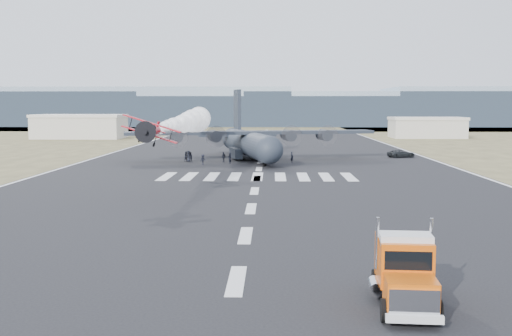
{
  "coord_description": "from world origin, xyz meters",
  "views": [
    {
      "loc": [
        1.9,
        -33.69,
        9.44
      ],
      "look_at": [
        0.53,
        21.17,
        4.0
      ],
      "focal_mm": 45.0,
      "sensor_mm": 36.0,
      "label": 1
    }
  ],
  "objects_px": {
    "crew_e": "(189,156)",
    "crew_h": "(190,157)",
    "crew_c": "(203,160)",
    "crew_b": "(186,156)",
    "support_vehicle": "(401,154)",
    "crew_d": "(224,157)",
    "transport_aircraft": "(249,141)",
    "crew_g": "(292,157)",
    "aerobatic_biplane": "(151,131)",
    "hangar_left": "(80,126)",
    "semi_truck": "(405,270)",
    "hangar_right": "(427,127)",
    "crew_a": "(230,158)",
    "crew_f": "(265,157)"
  },
  "relations": [
    {
      "from": "support_vehicle",
      "to": "crew_g",
      "type": "height_order",
      "value": "crew_g"
    },
    {
      "from": "crew_b",
      "to": "crew_e",
      "type": "relative_size",
      "value": 0.95
    },
    {
      "from": "hangar_right",
      "to": "crew_g",
      "type": "xyz_separation_m",
      "value": [
        -40.84,
        -79.25,
        -2.12
      ]
    },
    {
      "from": "crew_d",
      "to": "crew_e",
      "type": "distance_m",
      "value": 6.02
    },
    {
      "from": "crew_b",
      "to": "support_vehicle",
      "type": "bearing_deg",
      "value": -29.28
    },
    {
      "from": "crew_d",
      "to": "crew_h",
      "type": "bearing_deg",
      "value": -65.79
    },
    {
      "from": "support_vehicle",
      "to": "crew_h",
      "type": "height_order",
      "value": "crew_h"
    },
    {
      "from": "hangar_right",
      "to": "semi_truck",
      "type": "xyz_separation_m",
      "value": [
        -37.87,
        -154.1,
        -1.31
      ]
    },
    {
      "from": "transport_aircraft",
      "to": "crew_e",
      "type": "height_order",
      "value": "transport_aircraft"
    },
    {
      "from": "transport_aircraft",
      "to": "crew_g",
      "type": "distance_m",
      "value": 9.43
    },
    {
      "from": "crew_b",
      "to": "crew_g",
      "type": "distance_m",
      "value": 17.57
    },
    {
      "from": "hangar_left",
      "to": "transport_aircraft",
      "type": "distance_m",
      "value": 84.86
    },
    {
      "from": "hangar_left",
      "to": "crew_c",
      "type": "distance_m",
      "value": 89.44
    },
    {
      "from": "crew_g",
      "to": "support_vehicle",
      "type": "bearing_deg",
      "value": -93.44
    },
    {
      "from": "hangar_left",
      "to": "support_vehicle",
      "type": "height_order",
      "value": "hangar_left"
    },
    {
      "from": "hangar_left",
      "to": "crew_d",
      "type": "xyz_separation_m",
      "value": [
        45.94,
        -73.83,
        -2.57
      ]
    },
    {
      "from": "hangar_left",
      "to": "crew_f",
      "type": "xyz_separation_m",
      "value": [
        52.76,
        -73.93,
        -2.51
      ]
    },
    {
      "from": "semi_truck",
      "to": "crew_e",
      "type": "bearing_deg",
      "value": 109.13
    },
    {
      "from": "crew_c",
      "to": "crew_e",
      "type": "height_order",
      "value": "crew_e"
    },
    {
      "from": "crew_c",
      "to": "crew_f",
      "type": "relative_size",
      "value": 0.91
    },
    {
      "from": "crew_d",
      "to": "crew_g",
      "type": "relative_size",
      "value": 0.95
    },
    {
      "from": "support_vehicle",
      "to": "crew_b",
      "type": "bearing_deg",
      "value": 86.53
    },
    {
      "from": "aerobatic_biplane",
      "to": "crew_b",
      "type": "height_order",
      "value": "aerobatic_biplane"
    },
    {
      "from": "transport_aircraft",
      "to": "crew_e",
      "type": "xyz_separation_m",
      "value": [
        -9.92,
        -4.1,
        -2.27
      ]
    },
    {
      "from": "semi_truck",
      "to": "crew_d",
      "type": "bearing_deg",
      "value": 105.06
    },
    {
      "from": "transport_aircraft",
      "to": "crew_g",
      "type": "bearing_deg",
      "value": -51.01
    },
    {
      "from": "aerobatic_biplane",
      "to": "crew_c",
      "type": "xyz_separation_m",
      "value": [
        1.13,
        37.03,
        -6.05
      ]
    },
    {
      "from": "support_vehicle",
      "to": "crew_h",
      "type": "distance_m",
      "value": 37.93
    },
    {
      "from": "crew_e",
      "to": "crew_h",
      "type": "height_order",
      "value": "crew_e"
    },
    {
      "from": "transport_aircraft",
      "to": "crew_h",
      "type": "height_order",
      "value": "transport_aircraft"
    },
    {
      "from": "crew_b",
      "to": "crew_d",
      "type": "bearing_deg",
      "value": -52.97
    },
    {
      "from": "hangar_left",
      "to": "crew_b",
      "type": "xyz_separation_m",
      "value": [
        39.65,
        -72.74,
        -2.56
      ]
    },
    {
      "from": "support_vehicle",
      "to": "crew_e",
      "type": "height_order",
      "value": "crew_e"
    },
    {
      "from": "aerobatic_biplane",
      "to": "crew_b",
      "type": "bearing_deg",
      "value": 94.18
    },
    {
      "from": "crew_d",
      "to": "crew_e",
      "type": "relative_size",
      "value": 0.94
    },
    {
      "from": "crew_a",
      "to": "crew_c",
      "type": "distance_m",
      "value": 4.47
    },
    {
      "from": "hangar_right",
      "to": "transport_aircraft",
      "type": "xyz_separation_m",
      "value": [
        -48.05,
        -73.6,
        0.15
      ]
    },
    {
      "from": "support_vehicle",
      "to": "crew_d",
      "type": "xyz_separation_m",
      "value": [
        -31.19,
        -10.33,
        0.15
      ]
    },
    {
      "from": "hangar_right",
      "to": "semi_truck",
      "type": "relative_size",
      "value": 2.64
    },
    {
      "from": "hangar_left",
      "to": "aerobatic_biplane",
      "type": "bearing_deg",
      "value": -70.05
    },
    {
      "from": "semi_truck",
      "to": "crew_b",
      "type": "height_order",
      "value": "semi_truck"
    },
    {
      "from": "transport_aircraft",
      "to": "hangar_left",
      "type": "bearing_deg",
      "value": 113.1
    },
    {
      "from": "crew_e",
      "to": "crew_g",
      "type": "xyz_separation_m",
      "value": [
        17.13,
        -1.54,
        -0.0
      ]
    },
    {
      "from": "hangar_left",
      "to": "transport_aircraft",
      "type": "height_order",
      "value": "transport_aircraft"
    },
    {
      "from": "crew_g",
      "to": "crew_h",
      "type": "xyz_separation_m",
      "value": [
        -16.87,
        1.74,
        -0.1
      ]
    },
    {
      "from": "semi_truck",
      "to": "crew_a",
      "type": "relative_size",
      "value": 4.42
    },
    {
      "from": "crew_c",
      "to": "semi_truck",
      "type": "bearing_deg",
      "value": -117.67
    },
    {
      "from": "hangar_left",
      "to": "crew_b",
      "type": "height_order",
      "value": "hangar_left"
    },
    {
      "from": "aerobatic_biplane",
      "to": "semi_truck",
      "type": "bearing_deg",
      "value": -60.38
    },
    {
      "from": "hangar_right",
      "to": "crew_c",
      "type": "xyz_separation_m",
      "value": [
        -54.99,
        -83.37,
        -2.19
      ]
    }
  ]
}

